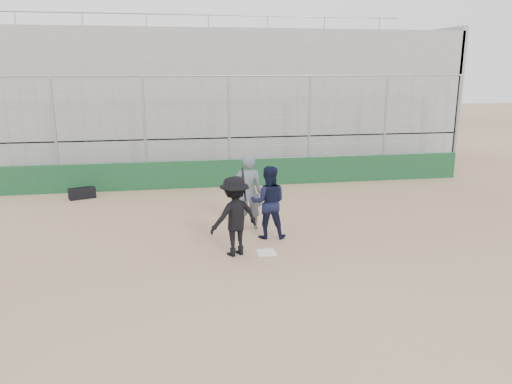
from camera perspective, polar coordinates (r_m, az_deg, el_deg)
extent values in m
plane|color=#856448|center=(11.97, 1.17, -6.96)|extent=(90.00, 90.00, 0.00)
cube|color=white|center=(11.97, 1.17, -6.91)|extent=(0.44, 0.44, 0.02)
cube|color=#123B1F|center=(18.49, -3.01, 2.21)|extent=(18.00, 0.25, 1.00)
cylinder|color=gray|center=(18.24, -3.07, 6.83)|extent=(0.10, 0.10, 4.00)
cylinder|color=gray|center=(21.27, 21.95, 6.88)|extent=(0.10, 0.10, 4.00)
cylinder|color=gray|center=(18.09, -3.15, 13.13)|extent=(18.00, 0.07, 0.07)
cube|color=gray|center=(23.28, -4.52, 5.41)|extent=(20.00, 6.70, 1.60)
cube|color=gray|center=(23.02, -4.66, 12.56)|extent=(20.00, 6.70, 4.20)
cube|color=gray|center=(25.98, 18.30, 10.32)|extent=(0.25, 6.70, 6.10)
cylinder|color=gray|center=(26.27, -5.49, 19.50)|extent=(20.00, 0.06, 0.06)
imported|color=black|center=(11.59, -2.48, -2.77)|extent=(1.39, 1.12, 1.88)
cylinder|color=black|center=(11.58, -1.38, 0.92)|extent=(0.07, 0.57, 0.71)
imported|color=black|center=(12.79, 1.42, -2.63)|extent=(1.04, 0.88, 1.24)
sphere|color=maroon|center=(12.65, 1.43, -0.44)|extent=(0.28, 0.28, 0.28)
imported|color=#535D69|center=(13.46, -0.91, -0.43)|extent=(0.81, 0.58, 1.85)
cube|color=black|center=(17.75, -19.26, -0.13)|extent=(0.92, 0.63, 0.36)
cylinder|color=black|center=(17.70, -19.31, 0.50)|extent=(0.53, 0.23, 0.04)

